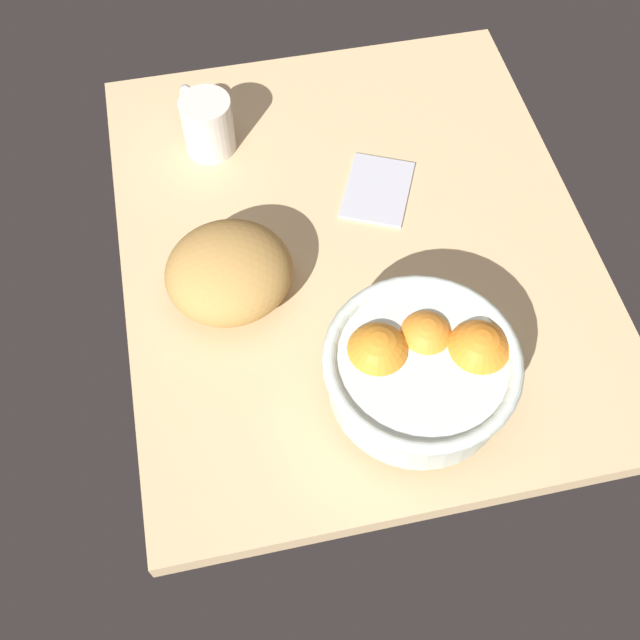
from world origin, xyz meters
The scene contains 5 objects.
ground_plane centered at (0.00, 0.00, -1.50)cm, with size 74.57×61.71×3.00cm, color #D4B381.
fruit_bowl centered at (-22.87, -1.94, 5.85)cm, with size 21.94×21.94×10.59cm.
bread_loaf centered at (-4.92, 17.18, 4.62)cm, with size 15.72×14.79×9.23cm, color #B68644.
napkin_folded centered at (7.80, -4.98, 0.40)cm, with size 11.78×8.66×0.80cm, color #B5B6C1.
mug centered at (21.16, 16.64, 4.22)cm, with size 11.04×7.19×8.44cm.
Camera 1 is at (-58.64, 17.11, 80.43)cm, focal length 42.39 mm.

